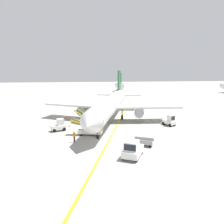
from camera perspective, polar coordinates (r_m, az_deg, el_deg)
The scene contains 14 objects.
ground_plane at distance 33.09m, azimuth -0.15°, elevation -7.21°, with size 300.00×300.00×0.00m, color #9E9B93.
taxi_line_yellow at distance 37.97m, azimuth 0.67°, elevation -4.77°, with size 0.30×80.00×0.01m, color yellow.
airliner at distance 44.25m, azimuth -0.35°, elevation 2.05°, with size 27.81×34.71×10.10m.
pushback_tug at distance 26.49m, azimuth 5.40°, elevation -9.75°, with size 3.35×4.07×2.20m.
baggage_tug_near_wing at distance 38.41m, azimuth -13.74°, elevation -3.49°, with size 2.72×2.13×2.10m.
baggage_tug_by_cargo_door at distance 42.20m, azimuth 14.87°, elevation -2.23°, with size 2.23×2.73×2.10m.
belt_loader_forward_hold at distance 35.25m, azimuth -5.93°, elevation -4.79°, with size 5.16×2.36×2.59m.
belt_loader_aft_hold at distance 41.81m, azimuth -6.93°, elevation -2.26°, with size 4.15×4.65×2.59m.
baggage_cart_loaded at distance 30.85m, azimuth 8.13°, elevation -7.79°, with size 3.73×2.63×0.94m.
ground_crew_marshaller at distance 32.16m, azimuth -9.88°, elevation -6.22°, with size 0.36×0.24×1.70m.
safety_cone_nose_left at distance 45.72m, azimuth 10.28°, elevation -1.92°, with size 0.36×0.36×0.44m, color orange.
safety_cone_nose_right at distance 47.70m, azimuth -12.22°, elevation -1.45°, with size 0.36×0.36×0.44m, color orange.
safety_cone_wingtip_left at distance 40.87m, azimuth -11.18°, elevation -3.52°, with size 0.36×0.36×0.44m, color orange.
distant_aircraft_far_left at distance 100.92m, azimuth 1.92°, elevation 7.07°, with size 3.00×10.10×8.80m.
Camera 1 is at (-3.67, -31.19, 10.43)m, focal length 34.86 mm.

